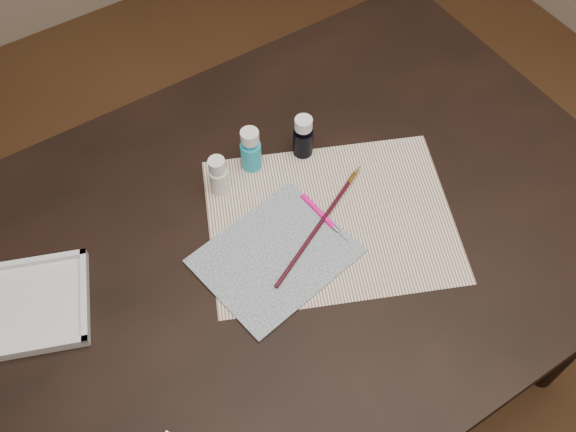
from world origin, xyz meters
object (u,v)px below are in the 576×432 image
paper (331,220)px  palette_tray (35,304)px  paint_bottle_white (218,175)px  paint_bottle_cyan (251,149)px  canvas (276,256)px  paint_bottle_navy (303,136)px

paper → palette_tray: (-0.52, 0.12, 0.01)m
paint_bottle_white → paint_bottle_cyan: bearing=12.2°
canvas → palette_tray: 0.42m
paper → palette_tray: palette_tray is taller
paint_bottle_navy → palette_tray: 0.57m
canvas → palette_tray: size_ratio=1.46×
canvas → paper: bearing=5.3°
paint_bottle_navy → palette_tray: paint_bottle_navy is taller
paper → paint_bottle_navy: (0.05, 0.16, 0.05)m
paper → paint_bottle_cyan: 0.20m
paint_bottle_white → palette_tray: size_ratio=0.50×
canvas → paint_bottle_cyan: 0.22m
paper → canvas: size_ratio=1.74×
paper → paint_bottle_white: size_ratio=5.14×
paint_bottle_navy → palette_tray: size_ratio=0.54×
canvas → palette_tray: (-0.39, 0.14, 0.01)m
paint_bottle_cyan → canvas: bearing=-109.5°
palette_tray → paint_bottle_white: bearing=7.1°
paint_bottle_navy → palette_tray: (-0.57, -0.04, -0.04)m
paper → paint_bottle_white: bearing=128.6°
paper → paint_bottle_cyan: paint_bottle_cyan is taller
paint_bottle_navy → paint_bottle_cyan: bearing=165.6°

